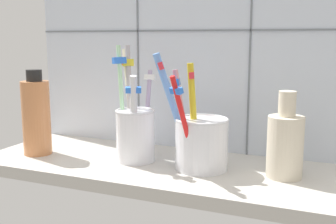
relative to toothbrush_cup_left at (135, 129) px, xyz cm
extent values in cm
cube|color=#BCB7AD|center=(6.03, -0.41, -6.37)|extent=(64.00, 22.00, 2.00)
cube|color=silver|center=(6.03, 11.59, 15.13)|extent=(64.00, 2.00, 45.00)
cube|color=slate|center=(-4.64, 10.49, 15.13)|extent=(0.30, 0.20, 45.00)
cube|color=slate|center=(16.70, 10.49, 15.13)|extent=(0.30, 0.20, 45.00)
cube|color=slate|center=(6.03, 10.49, 16.35)|extent=(64.00, 0.20, 0.30)
cylinder|color=white|center=(0.22, -0.18, -1.11)|extent=(6.45, 6.45, 8.51)
torus|color=silver|center=(0.22, -0.18, 3.14)|extent=(6.62, 6.62, 0.50)
cylinder|color=#F1EAC7|center=(-1.97, 1.92, 4.08)|extent=(4.61, 4.47, 18.33)
cube|color=#E5333F|center=(-3.16, 3.06, 10.93)|extent=(2.43, 2.47, 1.08)
cylinder|color=#B4A9A9|center=(-1.98, 1.83, 4.41)|extent=(3.11, 3.69, 18.90)
cube|color=yellow|center=(-2.58, 2.62, 10.89)|extent=(2.09, 1.92, 1.29)
cylinder|color=silver|center=(1.01, -2.45, 2.15)|extent=(2.67, 3.77, 14.44)
cube|color=blue|center=(1.40, -3.19, 7.02)|extent=(2.62, 1.99, 1.03)
cylinder|color=#B3E8B2|center=(-2.60, 0.23, 4.45)|extent=(2.45, 1.89, 18.90)
cube|color=blue|center=(-3.11, 0.54, 11.35)|extent=(2.02, 2.46, 1.14)
cylinder|color=#AC9ABF|center=(0.33, 3.93, 2.22)|extent=(1.21, 4.50, 14.57)
cube|color=white|center=(0.18, 5.40, 8.24)|extent=(1.94, 1.06, 1.05)
cylinder|color=white|center=(11.83, -0.18, -1.40)|extent=(8.27, 8.27, 7.93)
torus|color=silver|center=(11.83, -0.18, 2.57)|extent=(8.36, 8.36, 0.50)
cylinder|color=red|center=(10.59, -4.60, 2.40)|extent=(3.30, 5.44, 14.97)
cube|color=blue|center=(9.81, -6.11, 7.67)|extent=(2.35, 1.91, 1.09)
cylinder|color=pink|center=(8.94, -1.15, 2.64)|extent=(3.46, 1.61, 15.36)
cube|color=blue|center=(8.08, -1.36, 8.35)|extent=(1.25, 1.98, 1.17)
cylinder|color=gold|center=(10.43, -0.43, 3.15)|extent=(2.39, 1.75, 16.30)
cube|color=#E5333F|center=(10.04, -0.59, 9.41)|extent=(1.49, 2.07, 1.05)
cylinder|color=#6BA2F3|center=(8.04, -2.11, 3.90)|extent=(6.33, 5.01, 18.09)
cube|color=#E5333F|center=(6.19, -3.44, 10.97)|extent=(2.16, 2.48, 1.23)
cylinder|color=beige|center=(24.41, 0.67, -0.78)|extent=(5.30, 5.30, 9.17)
cylinder|color=beige|center=(24.41, 0.67, 5.66)|extent=(2.53, 2.53, 3.71)
cylinder|color=#CC7D4B|center=(-17.87, -3.30, 1.14)|extent=(4.91, 4.91, 13.01)
cylinder|color=black|center=(-17.87, -3.30, 8.64)|extent=(2.70, 2.70, 2.00)
camera|label=1|loc=(31.61, -61.27, 15.10)|focal=44.82mm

